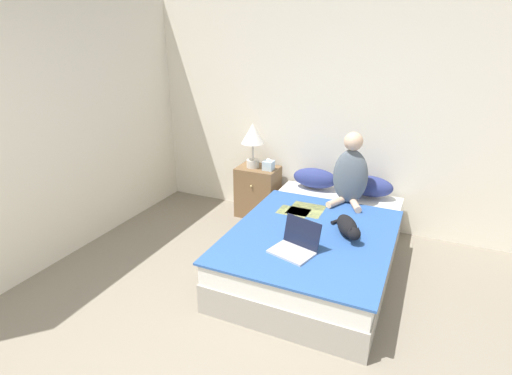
% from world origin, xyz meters
% --- Properties ---
extents(wall_back, '(5.42, 0.05, 2.55)m').
position_xyz_m(wall_back, '(0.00, 3.13, 1.27)').
color(wall_back, silver).
rests_on(wall_back, ground_plane).
extents(wall_side, '(0.05, 4.11, 2.55)m').
position_xyz_m(wall_side, '(-2.24, 1.55, 1.27)').
color(wall_side, silver).
rests_on(wall_side, ground_plane).
extents(bed, '(1.41, 2.12, 0.47)m').
position_xyz_m(bed, '(0.18, 2.00, 0.23)').
color(bed, '#9E998E').
rests_on(bed, ground_plane).
extents(pillow_near, '(0.51, 0.25, 0.23)m').
position_xyz_m(pillow_near, '(-0.12, 2.92, 0.58)').
color(pillow_near, navy).
rests_on(pillow_near, bed).
extents(pillow_far, '(0.51, 0.25, 0.23)m').
position_xyz_m(pillow_far, '(0.49, 2.92, 0.58)').
color(pillow_far, navy).
rests_on(pillow_far, bed).
extents(person_sitting, '(0.37, 0.35, 0.76)m').
position_xyz_m(person_sitting, '(0.33, 2.64, 0.80)').
color(person_sitting, slate).
rests_on(person_sitting, bed).
extents(cat_tabby, '(0.34, 0.54, 0.17)m').
position_xyz_m(cat_tabby, '(0.48, 1.91, 0.55)').
color(cat_tabby, black).
rests_on(cat_tabby, bed).
extents(laptop_open, '(0.41, 0.38, 0.25)m').
position_xyz_m(laptop_open, '(0.15, 1.45, 0.52)').
color(laptop_open, '#B7B7BC').
rests_on(laptop_open, bed).
extents(nightstand, '(0.49, 0.39, 0.63)m').
position_xyz_m(nightstand, '(-0.83, 2.88, 0.31)').
color(nightstand, brown).
rests_on(nightstand, ground_plane).
extents(table_lamp, '(0.28, 0.28, 0.53)m').
position_xyz_m(table_lamp, '(-0.89, 2.86, 1.00)').
color(table_lamp, beige).
rests_on(table_lamp, nightstand).
extents(tissue_box, '(0.12, 0.12, 0.14)m').
position_xyz_m(tissue_box, '(-0.68, 2.85, 0.68)').
color(tissue_box, silver).
rests_on(tissue_box, nightstand).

